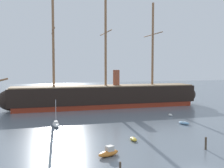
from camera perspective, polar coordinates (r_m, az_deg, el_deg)
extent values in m
cube|color=maroon|center=(91.57, -1.38, -4.58)|extent=(61.86, 13.26, 1.60)
cube|color=black|center=(91.12, -1.38, -2.31)|extent=(64.44, 13.81, 5.71)
ellipsoid|color=black|center=(88.57, -20.16, -3.23)|extent=(12.06, 9.38, 7.31)
ellipsoid|color=black|center=(102.58, 14.75, -2.20)|extent=(12.06, 9.38, 7.31)
cube|color=#9E7F5B|center=(90.85, -1.38, -0.41)|extent=(63.11, 12.96, 0.34)
cylinder|color=#936642|center=(88.24, -12.66, 8.92)|extent=(0.80, 0.80, 29.69)
cylinder|color=#936642|center=(88.64, -12.69, 11.21)|extent=(1.34, 15.33, 0.32)
cylinder|color=#936642|center=(90.98, -1.40, 8.85)|extent=(0.80, 0.80, 29.69)
cylinder|color=#936642|center=(91.37, -1.40, 11.07)|extent=(1.34, 15.33, 0.32)
cylinder|color=#936642|center=(96.88, 8.84, 8.49)|extent=(0.80, 0.80, 29.69)
cylinder|color=#936642|center=(97.25, 8.86, 10.58)|extent=(1.34, 15.33, 0.32)
cylinder|color=#9E4C33|center=(91.73, 0.94, 1.31)|extent=(2.28, 2.28, 5.71)
ellipsoid|color=orange|center=(42.70, -0.79, -14.83)|extent=(4.06, 2.73, 0.88)
cube|color=beige|center=(42.64, -0.50, -13.87)|extent=(1.42, 1.34, 0.88)
ellipsoid|color=gold|center=(51.19, 4.69, -11.85)|extent=(1.36, 2.60, 0.59)
cube|color=beige|center=(51.13, 4.69, -11.61)|extent=(0.94, 0.33, 0.09)
ellipsoid|color=#7FB2D6|center=(67.12, 15.38, -8.17)|extent=(2.35, 3.15, 0.68)
cube|color=beige|center=(67.07, 15.39, -7.96)|extent=(1.08, 0.69, 0.11)
ellipsoid|color=silver|center=(63.97, -12.11, -8.60)|extent=(1.57, 4.94, 0.93)
cube|color=beige|center=(64.10, -12.14, -8.09)|extent=(0.83, 1.24, 0.49)
cylinder|color=silver|center=(63.15, -12.12, -5.89)|extent=(0.12, 0.12, 5.65)
ellipsoid|color=silver|center=(77.67, 12.55, -6.56)|extent=(1.79, 2.61, 0.57)
cube|color=#4C4C51|center=(77.63, 12.56, -6.40)|extent=(0.91, 0.50, 0.09)
ellipsoid|color=gray|center=(97.71, -6.25, -4.26)|extent=(2.54, 4.49, 0.99)
cube|color=#B2ADA3|center=(97.31, -6.24, -3.82)|extent=(1.37, 1.49, 0.99)
cylinder|color=#4C3D2D|center=(48.30, 19.71, -12.06)|extent=(0.35, 0.35, 2.13)
cylinder|color=#4C3D2D|center=(36.21, 1.79, -17.74)|extent=(0.30, 0.30, 1.55)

